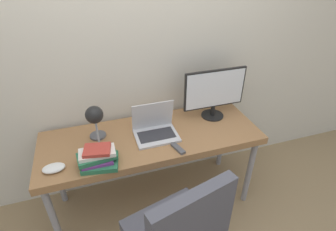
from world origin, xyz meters
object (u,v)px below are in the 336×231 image
desk_lamp (95,118)px  game_controller (54,168)px  laptop (155,129)px  monitor (215,92)px  book_stack (98,157)px

desk_lamp → game_controller: bearing=-148.9°
laptop → game_controller: bearing=-166.5°
laptop → monitor: (0.56, 0.11, 0.19)m
book_stack → game_controller: book_stack is taller
monitor → book_stack: 1.09m
monitor → laptop: bearing=-168.4°
monitor → book_stack: (-1.02, -0.33, -0.18)m
laptop → game_controller: (-0.75, -0.18, -0.03)m
desk_lamp → laptop: bearing=-1.1°
laptop → book_stack: bearing=-155.1°
monitor → book_stack: monitor is taller
book_stack → game_controller: bearing=173.8°
laptop → book_stack: laptop is taller
laptop → monitor: bearing=11.6°
laptop → desk_lamp: desk_lamp is taller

